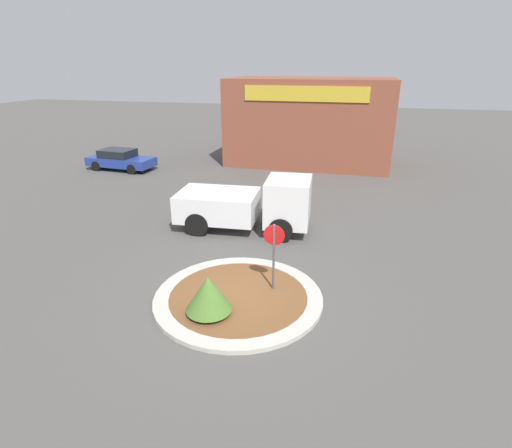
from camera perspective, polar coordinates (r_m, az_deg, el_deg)
The scene contains 7 objects.
ground_plane at distance 12.03m, azimuth -2.52°, elevation -10.63°, with size 120.00×120.00×0.00m, color #514F4C.
traffic_island at distance 11.99m, azimuth -2.53°, elevation -10.38°, with size 4.96×4.96×0.13m.
stop_sign at distance 11.62m, azimuth 2.57°, elevation -3.31°, with size 0.62×0.07×2.23m.
island_shrub at distance 10.93m, azimuth -6.83°, elevation -9.79°, with size 1.27×1.27×1.12m.
utility_truck at distance 16.45m, azimuth -1.02°, elevation 2.87°, with size 5.59×2.65×2.24m.
storefront_building at distance 28.50m, azimuth 7.72°, elevation 14.31°, with size 10.76×6.07×5.63m.
parked_sedan_blue at distance 27.91m, azimuth -18.82°, elevation 8.73°, with size 4.46×2.09×1.32m.
Camera 1 is at (3.05, -9.68, 6.45)m, focal length 28.00 mm.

